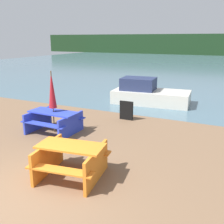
% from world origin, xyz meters
% --- Properties ---
extents(ground_plane, '(60.00, 60.00, 0.00)m').
position_xyz_m(ground_plane, '(0.00, 0.00, 0.00)').
color(ground_plane, brown).
extents(water, '(60.00, 50.00, 0.00)m').
position_xyz_m(water, '(0.00, 31.81, -0.00)').
color(water, slate).
rests_on(water, ground_plane).
extents(far_treeline, '(80.00, 1.60, 4.00)m').
position_xyz_m(far_treeline, '(0.00, 51.81, 2.00)').
color(far_treeline, '#193319').
rests_on(far_treeline, water).
extents(picnic_table_orange, '(1.71, 1.60, 0.80)m').
position_xyz_m(picnic_table_orange, '(0.41, 1.36, 0.47)').
color(picnic_table_orange, orange).
rests_on(picnic_table_orange, ground_plane).
extents(picnic_table_blue, '(1.71, 1.39, 0.73)m').
position_xyz_m(picnic_table_blue, '(-1.88, 3.64, 0.45)').
color(picnic_table_blue, blue).
rests_on(picnic_table_blue, ground_plane).
extents(umbrella_crimson, '(0.26, 0.26, 2.11)m').
position_xyz_m(umbrella_crimson, '(-1.88, 3.64, 1.48)').
color(umbrella_crimson, brown).
rests_on(umbrella_crimson, ground_plane).
extents(boat, '(3.85, 2.09, 1.24)m').
position_xyz_m(boat, '(-0.32, 9.10, 0.46)').
color(boat, beige).
rests_on(boat, water).
extents(signboard, '(0.55, 0.08, 0.75)m').
position_xyz_m(signboard, '(-0.21, 6.05, 0.38)').
color(signboard, black).
rests_on(signboard, ground_plane).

